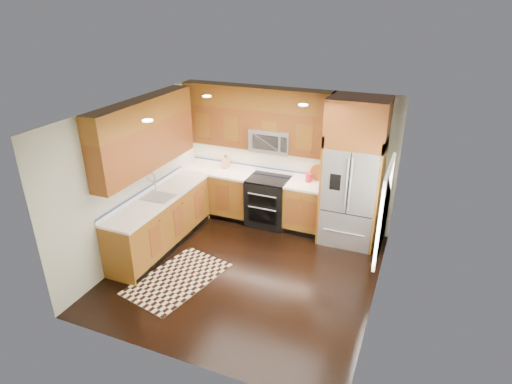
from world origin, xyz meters
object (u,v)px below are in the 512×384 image
at_px(knife_block, 226,162).
at_px(utensil_crock, 309,176).
at_px(rug, 178,279).
at_px(refrigerator, 353,173).
at_px(range, 268,201).

distance_m(knife_block, utensil_crock, 1.72).
relative_size(rug, utensil_crock, 4.64).
xyz_separation_m(refrigerator, rug, (-2.21, -2.22, -1.30)).
relative_size(range, utensil_crock, 2.77).
bearing_deg(range, refrigerator, -1.40).
relative_size(refrigerator, utensil_crock, 7.61).
relative_size(range, knife_block, 3.57).
bearing_deg(range, rug, -106.32).
bearing_deg(utensil_crock, knife_block, 177.83).
height_order(range, rug, range).
xyz_separation_m(range, utensil_crock, (0.73, 0.15, 0.59)).
distance_m(range, knife_block, 1.17).
bearing_deg(rug, range, 85.93).
bearing_deg(rug, utensil_crock, 72.18).
height_order(refrigerator, utensil_crock, refrigerator).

